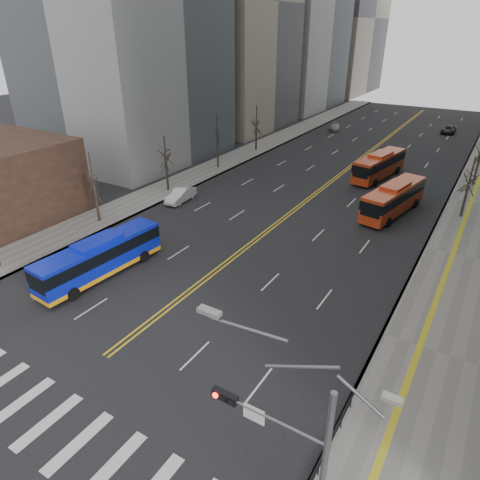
# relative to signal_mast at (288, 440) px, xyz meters

# --- Properties ---
(ground) EXTENTS (220.00, 220.00, 0.00)m
(ground) POSITION_rel_signal_mast_xyz_m (-13.77, -2.00, -4.86)
(ground) COLOR black
(sidewalk_right) EXTENTS (7.00, 130.00, 0.15)m
(sidewalk_right) POSITION_rel_signal_mast_xyz_m (3.73, 43.00, -4.78)
(sidewalk_right) COLOR slate
(sidewalk_right) RESTS_ON ground
(sidewalk_left) EXTENTS (5.00, 130.00, 0.15)m
(sidewalk_left) POSITION_rel_signal_mast_xyz_m (-30.27, 43.00, -4.78)
(sidewalk_left) COLOR slate
(sidewalk_left) RESTS_ON ground
(crosswalk) EXTENTS (26.70, 4.00, 0.01)m
(crosswalk) POSITION_rel_signal_mast_xyz_m (-13.77, -2.00, -4.85)
(crosswalk) COLOR silver
(crosswalk) RESTS_ON ground
(centerline) EXTENTS (0.55, 100.00, 0.01)m
(centerline) POSITION_rel_signal_mast_xyz_m (-13.77, 53.00, -4.85)
(centerline) COLOR gold
(centerline) RESTS_ON ground
(signal_mast) EXTENTS (5.37, 0.37, 9.39)m
(signal_mast) POSITION_rel_signal_mast_xyz_m (0.00, 0.00, 0.00)
(signal_mast) COLOR slate
(signal_mast) RESTS_ON ground
(pedestrian_railing) EXTENTS (0.06, 6.06, 1.02)m
(pedestrian_railing) POSITION_rel_signal_mast_xyz_m (0.53, 4.00, -4.03)
(pedestrian_railing) COLOR black
(pedestrian_railing) RESTS_ON sidewalk_right
(street_trees) EXTENTS (35.20, 47.20, 7.60)m
(street_trees) POSITION_rel_signal_mast_xyz_m (-20.94, 32.55, 0.02)
(street_trees) COLOR black
(street_trees) RESTS_ON ground
(blue_bus) EXTENTS (3.15, 11.23, 3.25)m
(blue_bus) POSITION_rel_signal_mast_xyz_m (-21.36, 9.75, -3.15)
(blue_bus) COLOR #0C1BC2
(blue_bus) RESTS_ON ground
(red_bus_near) EXTENTS (4.41, 11.03, 3.42)m
(red_bus_near) POSITION_rel_signal_mast_xyz_m (-4.35, 35.14, -2.95)
(red_bus_near) COLOR #B43113
(red_bus_near) RESTS_ON ground
(red_bus_far) EXTENTS (4.27, 11.05, 3.43)m
(red_bus_far) POSITION_rel_signal_mast_xyz_m (-9.00, 46.52, -2.94)
(red_bus_far) COLOR #B43113
(red_bus_far) RESTS_ON ground
(car_white) EXTENTS (1.99, 4.71, 1.51)m
(car_white) POSITION_rel_signal_mast_xyz_m (-26.19, 26.04, -4.10)
(car_white) COLOR silver
(car_white) RESTS_ON ground
(car_dark_mid) EXTENTS (2.34, 4.18, 1.34)m
(car_dark_mid) POSITION_rel_signal_mast_xyz_m (-5.73, 42.39, -4.18)
(car_dark_mid) COLOR black
(car_dark_mid) RESTS_ON ground
(car_silver) EXTENTS (2.96, 4.70, 1.27)m
(car_silver) POSITION_rel_signal_mast_xyz_m (-24.25, 71.16, -4.22)
(car_silver) COLOR gray
(car_silver) RESTS_ON ground
(car_dark_far) EXTENTS (2.26, 4.86, 1.35)m
(car_dark_far) POSITION_rel_signal_mast_xyz_m (-4.97, 80.01, -4.18)
(car_dark_far) COLOR black
(car_dark_far) RESTS_ON ground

